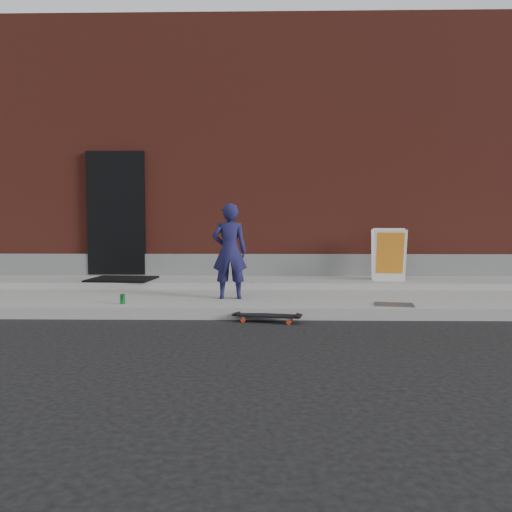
{
  "coord_description": "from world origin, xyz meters",
  "views": [
    {
      "loc": [
        0.15,
        -6.16,
        1.2
      ],
      "look_at": [
        0.01,
        0.8,
        0.75
      ],
      "focal_mm": 35.0,
      "sensor_mm": 36.0,
      "label": 1
    }
  ],
  "objects_px": {
    "child": "(230,251)",
    "soda_can": "(123,299)",
    "skateboard": "(267,316)",
    "pizza_sign": "(389,254)"
  },
  "relations": [
    {
      "from": "pizza_sign",
      "to": "child",
      "type": "bearing_deg",
      "value": -151.06
    },
    {
      "from": "child",
      "to": "skateboard",
      "type": "relative_size",
      "value": 1.59
    },
    {
      "from": "soda_can",
      "to": "child",
      "type": "bearing_deg",
      "value": 20.36
    },
    {
      "from": "child",
      "to": "skateboard",
      "type": "xyz_separation_m",
      "value": [
        0.53,
        -0.94,
        -0.74
      ]
    },
    {
      "from": "child",
      "to": "pizza_sign",
      "type": "xyz_separation_m",
      "value": [
        2.57,
        1.42,
        -0.13
      ]
    },
    {
      "from": "skateboard",
      "to": "pizza_sign",
      "type": "relative_size",
      "value": 0.95
    },
    {
      "from": "pizza_sign",
      "to": "soda_can",
      "type": "distance_m",
      "value": 4.42
    },
    {
      "from": "skateboard",
      "to": "pizza_sign",
      "type": "distance_m",
      "value": 3.18
    },
    {
      "from": "skateboard",
      "to": "soda_can",
      "type": "bearing_deg",
      "value": 167.37
    },
    {
      "from": "child",
      "to": "soda_can",
      "type": "xyz_separation_m",
      "value": [
        -1.38,
        -0.51,
        -0.61
      ]
    }
  ]
}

